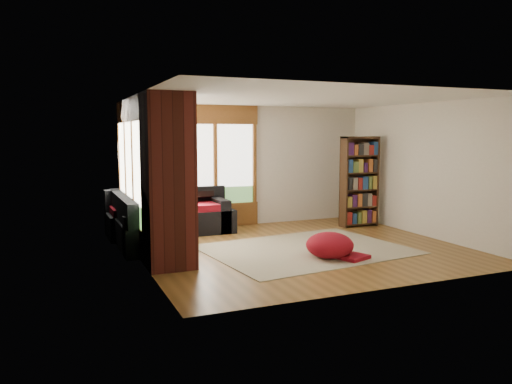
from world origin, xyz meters
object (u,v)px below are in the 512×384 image
object	(u,v)px
sectional_sofa	(169,223)
dog_tan	(174,196)
pouf	(330,244)
dog_brindle	(172,203)
bookshelf	(359,182)
area_rug	(306,249)
brick_chimney	(168,181)

from	to	relation	value
sectional_sofa	dog_tan	world-z (taller)	dog_tan
dog_tan	pouf	bearing A→B (deg)	-98.17
pouf	dog_brindle	world-z (taller)	dog_brindle
dog_brindle	bookshelf	bearing A→B (deg)	-104.67
bookshelf	dog_brindle	xyz separation A→B (m)	(-4.13, -0.11, -0.22)
sectional_sofa	area_rug	xyz separation A→B (m)	(1.99, -1.86, -0.30)
area_rug	bookshelf	distance (m)	2.78
pouf	dog_brindle	xyz separation A→B (m)	(-2.10, 2.07, 0.53)
dog_brindle	pouf	bearing A→B (deg)	-150.76
bookshelf	dog_tan	distance (m)	4.01
area_rug	brick_chimney	bearing A→B (deg)	-175.62
dog_tan	dog_brindle	xyz separation A→B (m)	(-0.13, -0.37, -0.07)
sectional_sofa	area_rug	size ratio (longest dim) A/B	0.66
bookshelf	dog_tan	bearing A→B (deg)	176.19
bookshelf	pouf	xyz separation A→B (m)	(-2.03, -2.17, -0.75)
sectional_sofa	dog_brindle	bearing A→B (deg)	-92.84
dog_tan	dog_brindle	size ratio (longest dim) A/B	1.31
dog_tan	dog_brindle	bearing A→B (deg)	-156.02
dog_tan	bookshelf	bearing A→B (deg)	-50.86
sectional_sofa	brick_chimney	bearing A→B (deg)	-100.83
bookshelf	sectional_sofa	bearing A→B (deg)	175.38
area_rug	dog_brindle	distance (m)	2.58
bookshelf	area_rug	bearing A→B (deg)	-144.02
brick_chimney	sectional_sofa	xyz separation A→B (m)	(0.45, 2.05, -1.00)
brick_chimney	dog_tan	world-z (taller)	brick_chimney
bookshelf	pouf	distance (m)	3.07
area_rug	dog_brindle	bearing A→B (deg)	144.77
pouf	area_rug	bearing A→B (deg)	96.89
sectional_sofa	bookshelf	world-z (taller)	bookshelf
brick_chimney	pouf	size ratio (longest dim) A/B	3.37
brick_chimney	dog_brindle	distance (m)	1.75
brick_chimney	dog_tan	xyz separation A→B (m)	(0.54, 1.98, -0.48)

